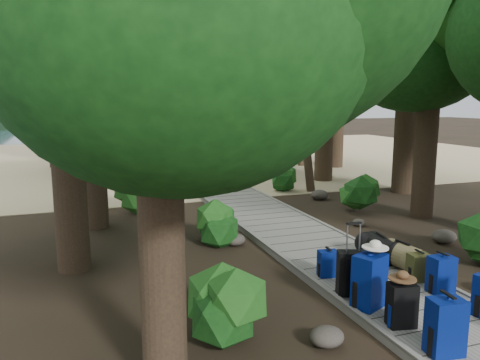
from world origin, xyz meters
name	(u,v)px	position (x,y,z in m)	size (l,w,h in m)	color
ground	(309,246)	(0.00, 0.00, 0.00)	(120.00, 120.00, 0.00)	black
sand_beach	(168,158)	(0.00, 16.00, 0.01)	(40.00, 22.00, 0.02)	tan
boardwalk	(288,231)	(0.00, 1.00, 0.06)	(2.00, 12.00, 0.12)	gray
backpack_left_a	(446,324)	(-0.60, -4.53, 0.50)	(0.40, 0.28, 0.75)	navy
backpack_left_b	(402,303)	(-0.63, -3.79, 0.44)	(0.35, 0.25, 0.65)	black
backpack_left_c	(369,278)	(-0.69, -3.15, 0.55)	(0.46, 0.33, 0.86)	navy
backpack_left_d	(328,262)	(-0.64, -1.91, 0.36)	(0.32, 0.23, 0.49)	navy
backpack_right_c	(441,272)	(0.66, -3.08, 0.44)	(0.37, 0.26, 0.64)	navy
backpack_right_d	(419,266)	(0.66, -2.58, 0.37)	(0.33, 0.24, 0.51)	#40401B
duffel_right_khaki	(402,256)	(0.80, -1.99, 0.34)	(0.44, 0.67, 0.44)	olive
duffel_right_black	(380,248)	(0.69, -1.51, 0.35)	(0.46, 0.73, 0.46)	black
suitcase_on_boardwalk	(352,273)	(-0.69, -2.70, 0.46)	(0.44, 0.24, 0.68)	black
lone_suitcase_on_sand	(218,174)	(0.32, 7.78, 0.36)	(0.44, 0.25, 0.69)	black
hat_brown	(403,275)	(-0.64, -3.78, 0.82)	(0.36, 0.36, 0.11)	#51351E
hat_white	(375,244)	(-0.60, -3.12, 1.05)	(0.38, 0.38, 0.13)	silver
kayak	(110,172)	(-3.31, 10.99, 0.17)	(0.66, 3.01, 0.30)	#A90E19
sun_lounger	(282,164)	(3.79, 9.74, 0.33)	(0.61, 1.90, 0.61)	silver
tree_right_c	(432,59)	(4.03, 1.31, 4.07)	(4.71, 4.71, 8.15)	black
tree_right_d	(415,9)	(5.78, 4.22, 5.90)	(6.43, 6.43, 11.80)	black
tree_right_e	(327,48)	(4.36, 7.16, 4.93)	(5.47, 5.47, 9.85)	black
tree_right_f	(339,68)	(6.71, 10.16, 4.46)	(4.99, 4.99, 8.92)	black
tree_left_a	(156,58)	(-3.75, -3.82, 3.46)	(4.16, 4.16, 6.93)	black
tree_left_b	(60,36)	(-4.69, 0.18, 4.13)	(4.59, 4.59, 8.26)	black
tree_left_c	(87,47)	(-4.18, 3.08, 4.26)	(4.90, 4.90, 8.52)	black
tree_back_a	(139,69)	(-1.42, 15.22, 4.54)	(5.24, 5.24, 9.07)	black
tree_back_b	(199,54)	(1.87, 16.23, 5.44)	(6.09, 6.09, 10.88)	black
tree_back_c	(264,84)	(5.04, 14.92, 3.92)	(4.35, 4.35, 7.84)	black
tree_back_d	(50,77)	(-5.46, 14.37, 4.07)	(4.89, 4.89, 8.15)	black
palm_right_a	(313,92)	(2.97, 5.53, 3.33)	(3.91, 3.91, 6.67)	#10380F
palm_right_b	(300,72)	(5.40, 11.36, 4.31)	(4.47, 4.47, 8.63)	#10380F
palm_right_c	(233,83)	(2.37, 12.10, 3.82)	(4.80, 4.80, 7.63)	#10380F
palm_left_a	(57,99)	(-4.98, 6.24, 3.10)	(3.89, 3.89, 6.19)	#10380F
rock_left_a	(327,337)	(-1.70, -3.73, 0.12)	(0.45, 0.40, 0.25)	#4C473F
rock_left_b	(233,280)	(-2.20, -1.51, 0.10)	(0.37, 0.33, 0.20)	#4C473F
rock_left_c	(235,240)	(-1.47, 0.57, 0.13)	(0.46, 0.42, 0.25)	#4C473F
rock_left_d	(160,216)	(-2.58, 3.32, 0.09)	(0.33, 0.30, 0.18)	#4C473F
rock_right_b	(444,236)	(2.86, -0.78, 0.15)	(0.54, 0.49, 0.30)	#4C473F
rock_right_c	(359,222)	(1.92, 1.04, 0.09)	(0.32, 0.29, 0.18)	#4C473F
rock_right_d	(319,195)	(2.52, 4.10, 0.15)	(0.56, 0.50, 0.31)	#4C473F
shrub_left_a	(229,303)	(-2.80, -3.14, 0.49)	(1.08, 1.08, 0.98)	#1F5419
shrub_left_b	(212,224)	(-1.88, 0.87, 0.42)	(0.94, 0.94, 0.85)	#1F5419
shrub_left_c	(141,191)	(-2.94, 4.16, 0.61)	(1.36, 1.36, 1.22)	#1F5419
shrub_right_b	(359,191)	(2.76, 2.31, 0.57)	(1.27, 1.27, 1.15)	#1F5419
shrub_right_c	(282,181)	(1.92, 5.59, 0.39)	(0.86, 0.86, 0.77)	#1F5419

